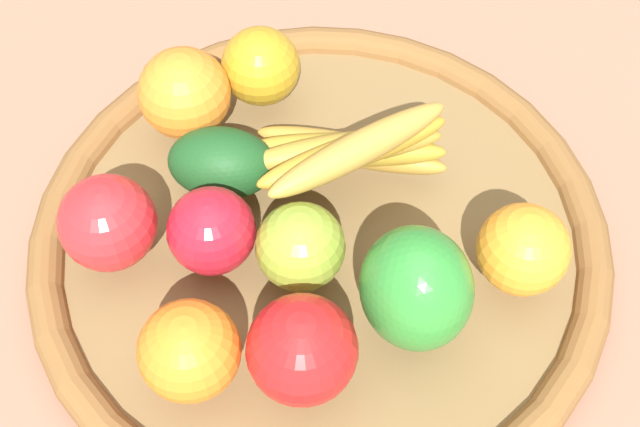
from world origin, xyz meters
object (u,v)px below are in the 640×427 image
(banana_bunch, at_px, (351,150))
(orange_1, at_px, (523,249))
(avocado, at_px, (221,163))
(bell_pepper, at_px, (416,289))
(apple_0, at_px, (306,248))
(orange_0, at_px, (189,351))
(orange_2, at_px, (184,93))
(apple_2, at_px, (261,66))
(apple_4, at_px, (211,231))
(apple_1, at_px, (108,223))
(apple_3, at_px, (302,350))

(banana_bunch, xyz_separation_m, orange_1, (-0.15, 0.04, -0.00))
(avocado, distance_m, bell_pepper, 0.19)
(apple_0, bearing_deg, orange_0, 67.26)
(banana_bunch, bearing_deg, avocado, 24.17)
(apple_0, xyz_separation_m, orange_2, (0.14, -0.10, 0.00))
(apple_0, xyz_separation_m, apple_2, (0.10, -0.15, 0.00))
(orange_0, bearing_deg, orange_1, -140.51)
(apple_0, xyz_separation_m, apple_4, (0.07, 0.01, 0.00))
(orange_1, bearing_deg, bell_pepper, 46.88)
(orange_0, height_order, apple_1, apple_1)
(apple_4, bearing_deg, avocado, -71.80)
(apple_1, height_order, apple_4, apple_1)
(apple_4, distance_m, apple_3, 0.12)
(avocado, bearing_deg, orange_1, -179.61)
(apple_3, bearing_deg, apple_2, -61.17)
(avocado, bearing_deg, banana_bunch, -155.83)
(banana_bunch, xyz_separation_m, apple_2, (0.10, -0.06, -0.00))
(avocado, bearing_deg, apple_3, 132.28)
(apple_1, distance_m, apple_3, 0.18)
(orange_2, relative_size, apple_3, 1.00)
(apple_2, xyz_separation_m, apple_4, (-0.03, 0.16, -0.00))
(orange_1, bearing_deg, apple_0, 20.09)
(orange_0, distance_m, orange_2, 0.23)
(orange_2, distance_m, apple_3, 0.25)
(banana_bunch, distance_m, apple_2, 0.12)
(banana_bunch, relative_size, apple_3, 2.11)
(banana_bunch, bearing_deg, apple_4, 55.41)
(avocado, distance_m, orange_2, 0.07)
(avocado, xyz_separation_m, apple_3, (-0.12, 0.13, 0.01))
(apple_0, relative_size, orange_0, 0.94)
(apple_2, bearing_deg, apple_0, 122.97)
(apple_1, distance_m, apple_2, 0.19)
(orange_2, relative_size, orange_1, 1.11)
(apple_0, bearing_deg, apple_3, 109.57)
(orange_2, height_order, orange_1, orange_2)
(banana_bunch, height_order, orange_1, banana_bunch)
(banana_bunch, xyz_separation_m, apple_3, (-0.03, 0.17, 0.00))
(orange_0, relative_size, orange_1, 1.03)
(apple_0, distance_m, apple_4, 0.07)
(orange_1, height_order, apple_3, apple_3)
(bell_pepper, xyz_separation_m, apple_3, (0.06, 0.07, -0.01))
(apple_1, xyz_separation_m, apple_4, (-0.07, -0.02, -0.00))
(apple_1, xyz_separation_m, apple_2, (-0.04, -0.19, -0.00))
(apple_0, distance_m, apple_3, 0.08)
(apple_2, bearing_deg, apple_1, 76.90)
(banana_bunch, height_order, apple_3, apple_3)
(apple_1, relative_size, orange_2, 0.96)
(orange_0, xyz_separation_m, apple_1, (0.10, -0.07, 0.00))
(avocado, relative_size, apple_0, 1.27)
(avocado, distance_m, apple_2, 0.10)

